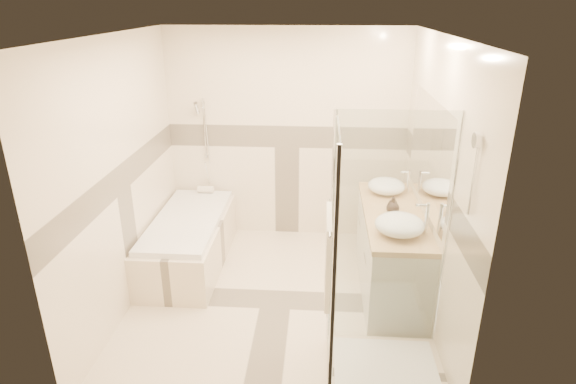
# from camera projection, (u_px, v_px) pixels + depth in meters

# --- Properties ---
(room) EXTENTS (2.82, 3.02, 2.52)m
(room) POSITION_uv_depth(u_px,v_px,m) (281.00, 180.00, 4.30)
(room) COLOR beige
(room) RESTS_ON ground
(bathtub) EXTENTS (0.75, 1.70, 0.56)m
(bathtub) POSITION_uv_depth(u_px,v_px,m) (189.00, 238.00, 5.31)
(bathtub) COLOR beige
(bathtub) RESTS_ON ground
(vanity) EXTENTS (0.58, 1.62, 0.85)m
(vanity) POSITION_uv_depth(u_px,v_px,m) (390.00, 251.00, 4.81)
(vanity) COLOR silver
(vanity) RESTS_ON ground
(shower_enclosure) EXTENTS (0.96, 0.93, 2.04)m
(shower_enclosure) POSITION_uv_depth(u_px,v_px,m) (374.00, 322.00, 3.62)
(shower_enclosure) COLOR beige
(shower_enclosure) RESTS_ON ground
(vessel_sink_near) EXTENTS (0.39, 0.39, 0.16)m
(vessel_sink_near) POSITION_uv_depth(u_px,v_px,m) (386.00, 186.00, 5.08)
(vessel_sink_near) COLOR white
(vessel_sink_near) RESTS_ON vanity
(vessel_sink_far) EXTENTS (0.43, 0.43, 0.17)m
(vessel_sink_far) POSITION_uv_depth(u_px,v_px,m) (400.00, 225.00, 4.19)
(vessel_sink_far) COLOR white
(vessel_sink_far) RESTS_ON vanity
(faucet_near) EXTENTS (0.10, 0.03, 0.25)m
(faucet_near) POSITION_uv_depth(u_px,v_px,m) (408.00, 180.00, 5.04)
(faucet_near) COLOR silver
(faucet_near) RESTS_ON vanity
(faucet_far) EXTENTS (0.12, 0.03, 0.30)m
(faucet_far) POSITION_uv_depth(u_px,v_px,m) (426.00, 216.00, 4.14)
(faucet_far) COLOR silver
(faucet_far) RESTS_ON vanity
(amenity_bottle_a) EXTENTS (0.09, 0.09, 0.16)m
(amenity_bottle_a) POSITION_uv_depth(u_px,v_px,m) (393.00, 204.00, 4.62)
(amenity_bottle_a) COLOR black
(amenity_bottle_a) RESTS_ON vanity
(amenity_bottle_b) EXTENTS (0.15, 0.15, 0.16)m
(amenity_bottle_b) POSITION_uv_depth(u_px,v_px,m) (393.00, 206.00, 4.59)
(amenity_bottle_b) COLOR black
(amenity_bottle_b) RESTS_ON vanity
(folded_towels) EXTENTS (0.13, 0.22, 0.07)m
(folded_towels) POSITION_uv_depth(u_px,v_px,m) (384.00, 184.00, 5.25)
(folded_towels) COLOR white
(folded_towels) RESTS_ON vanity
(rolled_towel) EXTENTS (0.19, 0.09, 0.09)m
(rolled_towel) POSITION_uv_depth(u_px,v_px,m) (206.00, 189.00, 5.87)
(rolled_towel) COLOR white
(rolled_towel) RESTS_ON bathtub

